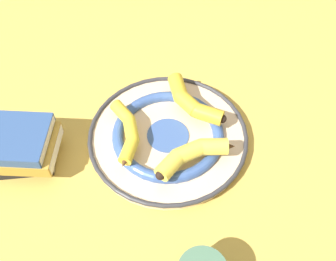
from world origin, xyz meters
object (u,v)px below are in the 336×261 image
object	(u,v)px
banana_c	(128,131)
decorative_bowl	(168,136)
banana_b	(193,154)
banana_a	(191,101)
book_stack	(18,147)

from	to	relation	value
banana_c	decorative_bowl	bearing A→B (deg)	-93.37
decorative_bowl	banana_b	distance (m)	0.10
decorative_bowl	banana_b	xyz separation A→B (m)	(-0.07, 0.06, 0.04)
decorative_bowl	banana_c	world-z (taller)	banana_c
decorative_bowl	banana_a	xyz separation A→B (m)	(-0.03, -0.09, 0.04)
banana_a	banana_b	distance (m)	0.16
decorative_bowl	banana_c	size ratio (longest dim) A/B	2.16
banana_a	banana_c	world-z (taller)	banana_a
decorative_bowl	book_stack	xyz separation A→B (m)	(0.32, 0.14, 0.03)
banana_c	banana_b	bearing A→B (deg)	-124.95
banana_a	book_stack	size ratio (longest dim) A/B	0.84
banana_b	book_stack	distance (m)	0.40
book_stack	banana_a	bearing A→B (deg)	16.00
banana_a	book_stack	world-z (taller)	book_stack
decorative_bowl	banana_a	world-z (taller)	banana_a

